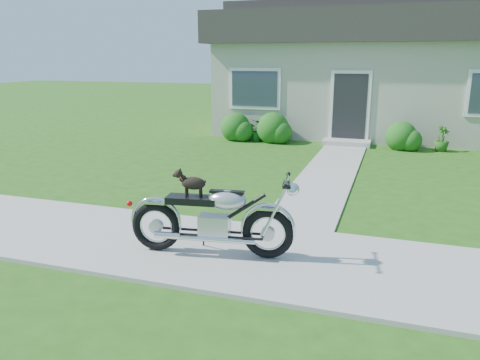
{
  "coord_description": "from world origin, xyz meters",
  "views": [
    {
      "loc": [
        -0.16,
        -5.54,
        2.56
      ],
      "look_at": [
        -2.34,
        1.0,
        0.75
      ],
      "focal_mm": 35.0,
      "sensor_mm": 36.0,
      "label": 1
    }
  ],
  "objects_px": {
    "potted_plant_left": "(258,130)",
    "house": "(404,70)",
    "potted_plant_right": "(442,139)",
    "motorcycle_with_dog": "(214,218)"
  },
  "relations": [
    {
      "from": "house",
      "to": "motorcycle_with_dog",
      "type": "relative_size",
      "value": 5.68
    },
    {
      "from": "potted_plant_left",
      "to": "motorcycle_with_dog",
      "type": "bearing_deg",
      "value": -77.36
    },
    {
      "from": "potted_plant_right",
      "to": "potted_plant_left",
      "type": "bearing_deg",
      "value": 180.0
    },
    {
      "from": "potted_plant_right",
      "to": "motorcycle_with_dog",
      "type": "relative_size",
      "value": 0.32
    },
    {
      "from": "potted_plant_right",
      "to": "motorcycle_with_dog",
      "type": "bearing_deg",
      "value": -111.32
    },
    {
      "from": "house",
      "to": "potted_plant_right",
      "type": "relative_size",
      "value": 17.54
    },
    {
      "from": "potted_plant_left",
      "to": "house",
      "type": "bearing_deg",
      "value": 39.01
    },
    {
      "from": "potted_plant_right",
      "to": "motorcycle_with_dog",
      "type": "distance_m",
      "value": 9.4
    },
    {
      "from": "potted_plant_left",
      "to": "potted_plant_right",
      "type": "distance_m",
      "value": 5.38
    },
    {
      "from": "potted_plant_left",
      "to": "potted_plant_right",
      "type": "height_order",
      "value": "potted_plant_right"
    }
  ]
}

